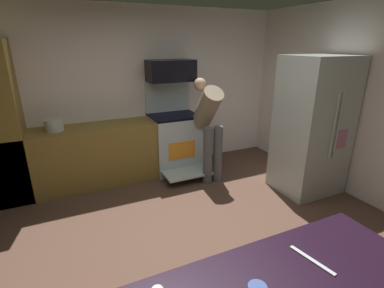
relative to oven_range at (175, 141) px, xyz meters
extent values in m
cube|color=brown|center=(-0.53, -1.96, -0.51)|extent=(5.20, 4.80, 0.02)
cube|color=silver|center=(-0.53, 0.38, 0.80)|extent=(5.20, 0.12, 2.60)
cube|color=silver|center=(2.01, -1.96, 0.80)|extent=(0.12, 4.80, 2.60)
cube|color=olive|center=(-1.43, 0.02, -0.05)|extent=(2.40, 0.60, 0.90)
cube|color=#B5C3C5|center=(0.00, 0.00, -0.04)|extent=(0.76, 0.64, 0.92)
cube|color=black|center=(0.00, 0.00, 0.43)|extent=(0.76, 0.64, 0.03)
cube|color=#B5C3C5|center=(0.00, 0.29, 0.71)|extent=(0.76, 0.06, 0.52)
cube|color=orange|center=(0.00, -0.33, -0.05)|extent=(0.44, 0.01, 0.28)
cube|color=#B5C3C5|center=(0.00, -0.52, -0.36)|extent=(0.72, 0.39, 0.03)
cube|color=black|center=(0.00, 0.10, 1.13)|extent=(0.74, 0.38, 0.33)
cube|color=#B7BFB8|center=(1.50, -1.45, 0.45)|extent=(0.85, 0.72, 1.90)
cylinder|color=#B7BFB8|center=(1.46, -1.82, 0.54)|extent=(0.02, 0.02, 0.86)
cylinder|color=#B7BFB8|center=(1.54, -1.82, 0.54)|extent=(0.02, 0.02, 0.86)
cube|color=#B67296|center=(1.65, -1.81, 0.35)|extent=(0.20, 0.01, 0.26)
cylinder|color=#545454|center=(0.27, -0.69, -0.06)|extent=(0.14, 0.14, 0.88)
cylinder|color=#545454|center=(0.44, -0.69, -0.06)|extent=(0.14, 0.14, 0.88)
cylinder|color=gray|center=(0.35, -0.49, 0.63)|extent=(0.30, 0.64, 0.69)
sphere|color=tan|center=(0.35, -0.23, 0.94)|extent=(0.20, 0.20, 0.20)
cube|color=#B7BABF|center=(-0.47, -3.33, 0.40)|extent=(0.07, 0.28, 0.01)
cylinder|color=beige|center=(-1.76, 0.02, 0.48)|extent=(0.24, 0.24, 0.16)
camera|label=1|loc=(-1.62, -4.21, 1.54)|focal=26.67mm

